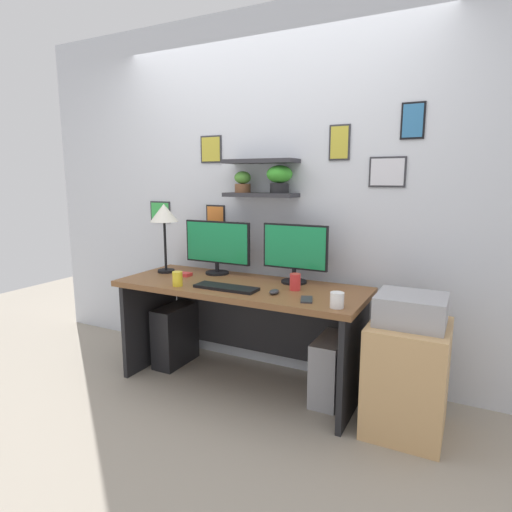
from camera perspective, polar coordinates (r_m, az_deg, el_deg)
ground_plane at (r=3.27m, az=-2.04°, el=-16.58°), size 8.00×8.00×0.00m
back_wall_assembly at (r=3.31m, az=1.55°, el=8.12°), size 4.40×0.24×2.70m
desk at (r=3.12m, az=-1.59°, el=-7.19°), size 1.75×0.68×0.75m
monitor_left at (r=3.31m, az=-5.15°, el=1.40°), size 0.56×0.18×0.41m
monitor_right at (r=3.02m, az=5.16°, el=0.65°), size 0.48×0.18×0.41m
keyboard at (r=2.88m, az=-3.98°, el=-4.19°), size 0.44×0.14×0.02m
computer_mouse at (r=2.76m, az=2.42°, el=-4.75°), size 0.06×0.09×0.03m
desk_lamp at (r=3.40m, az=-12.08°, el=5.15°), size 0.22×0.22×0.54m
cell_phone at (r=2.63m, az=6.71°, el=-5.74°), size 0.11×0.16×0.01m
coffee_mug at (r=2.50m, az=10.69°, el=-5.75°), size 0.08×0.08×0.09m
pen_cup at (r=3.00m, az=-10.36°, el=-2.99°), size 0.07×0.07×0.10m
scissors_tray at (r=3.31m, az=-9.63°, el=-2.39°), size 0.13×0.09×0.02m
water_cup at (r=2.85m, az=5.21°, el=-3.43°), size 0.07×0.07×0.11m
drawer_cabinet at (r=2.77m, az=19.33°, el=-14.86°), size 0.44×0.50×0.66m
printer at (r=2.63m, az=19.86°, el=-6.66°), size 0.38×0.34×0.17m
computer_tower_left at (r=3.58m, az=-10.63°, el=-10.22°), size 0.18×0.40×0.48m
computer_tower_right at (r=3.03m, az=9.82°, el=-14.50°), size 0.18×0.40×0.43m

